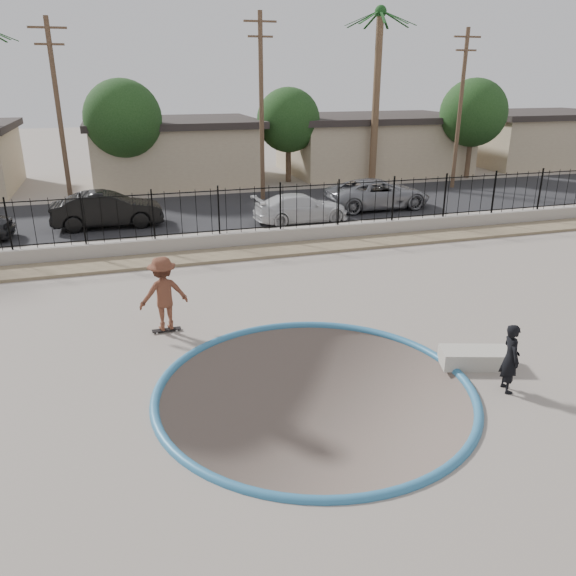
% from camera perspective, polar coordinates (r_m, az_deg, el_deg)
% --- Properties ---
extents(ground, '(120.00, 120.00, 2.20)m').
position_cam_1_polar(ground, '(24.49, -7.50, 2.65)').
color(ground, gray).
rests_on(ground, ground).
extents(bowl_pit, '(6.84, 6.84, 1.80)m').
position_cam_1_polar(bowl_pit, '(12.44, 2.72, -10.34)').
color(bowl_pit, '#51453E').
rests_on(bowl_pit, ground).
extents(coping_ring, '(7.04, 7.04, 0.20)m').
position_cam_1_polar(coping_ring, '(12.44, 2.72, -10.34)').
color(coping_ring, teal).
rests_on(coping_ring, ground).
extents(rock_strip, '(42.00, 1.60, 0.11)m').
position_cam_1_polar(rock_strip, '(21.51, -6.36, 3.38)').
color(rock_strip, '#877458').
rests_on(rock_strip, ground).
extents(retaining_wall, '(42.00, 0.45, 0.60)m').
position_cam_1_polar(retaining_wall, '(22.48, -6.92, 4.77)').
color(retaining_wall, gray).
rests_on(retaining_wall, ground).
extents(fence, '(40.00, 0.04, 1.80)m').
position_cam_1_polar(fence, '(22.18, -7.05, 7.75)').
color(fence, black).
rests_on(fence, retaining_wall).
extents(street, '(90.00, 8.00, 0.04)m').
position_cam_1_polar(street, '(28.97, -9.31, 7.68)').
color(street, black).
rests_on(street, ground).
extents(house_center, '(10.60, 8.60, 3.90)m').
position_cam_1_polar(house_center, '(37.96, -11.57, 13.58)').
color(house_center, tan).
rests_on(house_center, ground).
extents(house_east, '(12.60, 8.60, 3.90)m').
position_cam_1_polar(house_east, '(41.70, 8.53, 14.37)').
color(house_east, tan).
rests_on(house_east, ground).
extents(house_east_far, '(11.60, 8.60, 3.90)m').
position_cam_1_polar(house_east_far, '(49.28, 23.91, 13.83)').
color(house_east_far, tan).
rests_on(house_east_far, ground).
extents(palm_right, '(2.30, 2.30, 10.30)m').
position_cam_1_polar(palm_right, '(36.55, 9.14, 21.89)').
color(palm_right, brown).
rests_on(palm_right, ground).
extents(utility_pole_left, '(1.70, 0.24, 9.00)m').
position_cam_1_polar(utility_pole_left, '(30.16, -22.22, 16.00)').
color(utility_pole_left, '#473323').
rests_on(utility_pole_left, ground).
extents(utility_pole_mid, '(1.70, 0.24, 9.50)m').
position_cam_1_polar(utility_pole_mid, '(31.01, -2.71, 17.98)').
color(utility_pole_mid, '#473323').
rests_on(utility_pole_mid, ground).
extents(utility_pole_right, '(1.70, 0.24, 9.00)m').
position_cam_1_polar(utility_pole_right, '(35.92, 17.09, 17.11)').
color(utility_pole_right, '#473323').
rests_on(utility_pole_right, ground).
extents(street_tree_left, '(4.32, 4.32, 6.36)m').
position_cam_1_polar(street_tree_left, '(34.10, -16.42, 16.16)').
color(street_tree_left, '#473323').
rests_on(street_tree_left, ground).
extents(street_tree_mid, '(3.96, 3.96, 5.83)m').
position_cam_1_polar(street_tree_mid, '(36.69, 0.04, 16.67)').
color(street_tree_mid, '#473323').
rests_on(street_tree_mid, ground).
extents(street_tree_right, '(4.32, 4.32, 6.36)m').
position_cam_1_polar(street_tree_right, '(40.10, 18.32, 16.53)').
color(street_tree_right, '#473323').
rests_on(street_tree_right, ground).
extents(skater, '(1.39, 0.93, 1.99)m').
position_cam_1_polar(skater, '(15.05, -12.51, -0.90)').
color(skater, brown).
rests_on(skater, ground).
extents(skateboard, '(0.76, 0.20, 0.07)m').
position_cam_1_polar(skateboard, '(15.42, -12.24, -4.16)').
color(skateboard, black).
rests_on(skateboard, ground).
extents(videographer, '(0.50, 0.64, 1.55)m').
position_cam_1_polar(videographer, '(12.97, 21.66, -6.64)').
color(videographer, black).
rests_on(videographer, ground).
extents(concrete_ledge, '(1.74, 1.15, 0.40)m').
position_cam_1_polar(concrete_ledge, '(14.03, 18.48, -6.73)').
color(concrete_ledge, '#B0AB9D').
rests_on(concrete_ledge, ground).
extents(car_b, '(4.80, 1.69, 1.58)m').
position_cam_1_polar(car_b, '(26.62, -17.86, 7.59)').
color(car_b, black).
rests_on(car_b, street).
extents(car_c, '(4.54, 2.00, 1.30)m').
position_cam_1_polar(car_c, '(26.34, 1.35, 8.13)').
color(car_c, silver).
rests_on(car_c, street).
extents(car_d, '(5.42, 2.57, 1.49)m').
position_cam_1_polar(car_d, '(29.50, 9.13, 9.44)').
color(car_d, gray).
rests_on(car_d, street).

